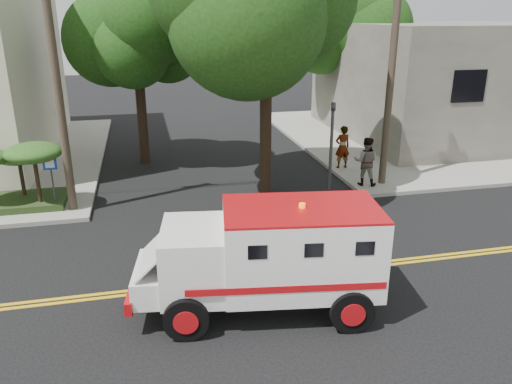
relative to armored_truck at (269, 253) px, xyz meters
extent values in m
plane|color=black|center=(0.40, 1.47, -1.46)|extent=(100.00, 100.00, 0.00)
cube|color=gray|center=(13.90, 14.97, -1.39)|extent=(17.00, 17.00, 0.15)
cube|color=#5E5B50|center=(15.40, 15.47, 1.69)|extent=(14.00, 12.00, 6.00)
cylinder|color=#382D23|center=(-5.20, 7.47, 3.04)|extent=(0.28, 0.28, 9.00)
cylinder|color=#382D23|center=(6.70, 7.67, 3.04)|extent=(0.28, 0.28, 9.00)
cylinder|color=black|center=(1.90, 7.97, 2.04)|extent=(0.44, 0.44, 7.00)
sphere|color=#10370F|center=(1.90, 7.97, 5.54)|extent=(5.32, 5.32, 5.32)
cylinder|color=black|center=(-2.60, 13.47, 1.34)|extent=(0.44, 0.44, 5.60)
sphere|color=#10370F|center=(-2.60, 13.47, 4.14)|extent=(3.92, 3.92, 3.92)
sphere|color=#10370F|center=(-1.76, 12.91, 4.56)|extent=(3.36, 3.36, 3.36)
cylinder|color=black|center=(8.90, 17.47, 1.51)|extent=(0.44, 0.44, 5.95)
sphere|color=#10370F|center=(8.90, 17.47, 4.49)|extent=(4.20, 4.20, 4.20)
sphere|color=#10370F|center=(9.80, 16.87, 4.94)|extent=(3.60, 3.60, 3.60)
cylinder|color=#3F3F42|center=(4.20, 7.07, 0.34)|extent=(0.12, 0.12, 3.60)
imported|color=#3F3F42|center=(4.20, 7.07, 1.69)|extent=(0.15, 0.18, 0.90)
cylinder|color=#3F3F42|center=(-5.80, 7.67, -0.46)|extent=(0.06, 0.06, 2.00)
cube|color=#0C33A5|center=(-5.80, 7.61, 0.34)|extent=(0.45, 0.03, 0.45)
cube|color=#1E3314|center=(-7.10, 8.27, -1.19)|extent=(3.20, 2.00, 0.24)
cylinder|color=black|center=(-7.00, 8.67, -0.39)|extent=(0.14, 0.14, 1.36)
ellipsoid|color=#1B4414|center=(-7.00, 8.67, 0.37)|extent=(1.55, 1.55, 0.54)
cylinder|color=black|center=(-6.30, 7.77, -0.23)|extent=(0.14, 0.14, 1.68)
ellipsoid|color=#1B4414|center=(-6.30, 7.77, 0.71)|extent=(1.91, 1.91, 0.66)
cube|color=white|center=(0.72, -0.11, 0.11)|extent=(3.76, 2.55, 1.89)
cube|color=white|center=(-1.68, 0.25, -0.07)|extent=(1.71, 2.16, 1.53)
cube|color=black|center=(-2.37, 0.35, 0.33)|extent=(0.27, 1.52, 0.63)
cube|color=white|center=(-2.61, 0.38, -0.52)|extent=(1.06, 1.89, 0.63)
cube|color=#B00D12|center=(-3.05, 0.45, -0.74)|extent=(0.44, 1.93, 0.31)
cube|color=#B00D12|center=(0.72, -0.11, 1.08)|extent=(3.76, 2.55, 0.05)
cylinder|color=black|center=(-2.00, -0.72, -0.97)|extent=(1.02, 0.43, 0.99)
cylinder|color=black|center=(-1.71, 1.27, -0.97)|extent=(1.02, 0.43, 0.99)
cylinder|color=black|center=(1.55, -1.24, -0.97)|extent=(1.02, 0.43, 0.99)
cylinder|color=black|center=(1.85, 0.75, -0.97)|extent=(1.02, 0.43, 0.99)
imported|color=gray|center=(5.90, 10.01, -0.36)|extent=(0.72, 0.49, 1.89)
imported|color=gray|center=(5.90, 7.60, -0.34)|extent=(1.18, 1.09, 1.94)
camera|label=1|loc=(-2.58, -9.92, 5.16)|focal=35.00mm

